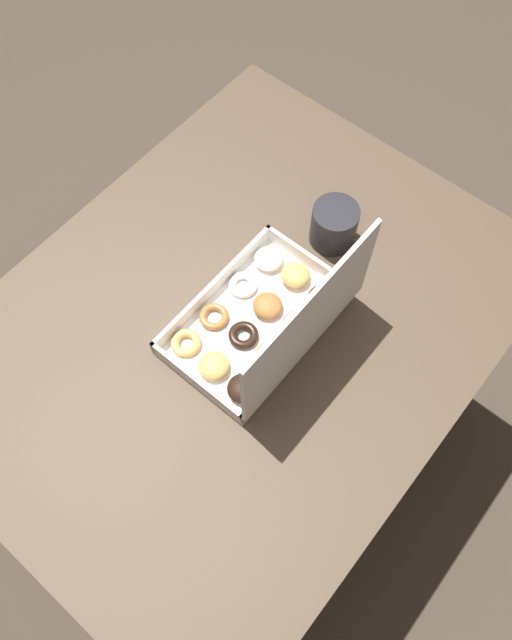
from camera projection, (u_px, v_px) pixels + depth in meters
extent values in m
plane|color=#42382D|center=(244.00, 433.00, 1.92)|extent=(8.00, 8.00, 0.00)
cube|color=#4C3D2D|center=(238.00, 326.00, 1.24)|extent=(1.13, 0.87, 0.03)
cylinder|color=#4C3D2D|center=(255.00, 188.00, 1.87)|extent=(0.06, 0.06, 0.74)
cylinder|color=#4C3D2D|center=(480.00, 339.00, 1.65)|extent=(0.06, 0.06, 0.74)
cube|color=white|center=(256.00, 324.00, 1.22)|extent=(0.35, 0.23, 0.01)
cube|color=white|center=(214.00, 287.00, 1.23)|extent=(0.35, 0.01, 0.04)
cube|color=white|center=(301.00, 352.00, 1.17)|extent=(0.35, 0.01, 0.04)
cube|color=white|center=(310.00, 261.00, 1.26)|extent=(0.01, 0.23, 0.04)
cube|color=white|center=(197.00, 383.00, 1.14)|extent=(0.01, 0.23, 0.04)
cube|color=white|center=(309.00, 324.00, 1.05)|extent=(0.35, 0.01, 0.23)
ellipsoid|color=white|center=(269.00, 259.00, 1.27)|extent=(0.06, 0.06, 0.03)
torus|color=white|center=(243.00, 285.00, 1.25)|extent=(0.06, 0.06, 0.02)
torus|color=#9E6633|center=(214.00, 317.00, 1.22)|extent=(0.06, 0.06, 0.02)
torus|color=tan|center=(186.00, 343.00, 1.19)|extent=(0.06, 0.06, 0.02)
ellipsoid|color=tan|center=(295.00, 275.00, 1.25)|extent=(0.06, 0.06, 0.03)
ellipsoid|color=#9E6633|center=(267.00, 306.00, 1.22)|extent=(0.06, 0.06, 0.03)
torus|color=black|center=(244.00, 335.00, 1.20)|extent=(0.06, 0.06, 0.02)
ellipsoid|color=tan|center=(214.00, 366.00, 1.16)|extent=(0.06, 0.06, 0.03)
torus|color=#381E11|center=(322.00, 298.00, 1.23)|extent=(0.06, 0.06, 0.01)
ellipsoid|color=pink|center=(297.00, 323.00, 1.20)|extent=(0.06, 0.06, 0.03)
ellipsoid|color=#B77A38|center=(271.00, 355.00, 1.17)|extent=(0.06, 0.06, 0.03)
ellipsoid|color=black|center=(243.00, 389.00, 1.14)|extent=(0.06, 0.06, 0.03)
cylinder|color=#232328|center=(334.00, 225.00, 1.27)|extent=(0.10, 0.10, 0.09)
cylinder|color=black|center=(336.00, 212.00, 1.23)|extent=(0.08, 0.08, 0.01)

